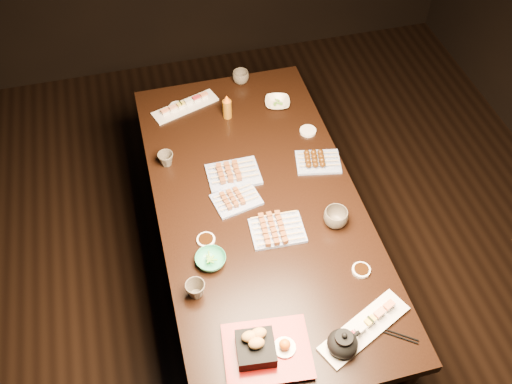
% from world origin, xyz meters
% --- Properties ---
extents(ground, '(5.00, 5.00, 0.00)m').
position_xyz_m(ground, '(0.00, 0.00, 0.00)').
color(ground, black).
rests_on(ground, ground).
extents(dining_table, '(0.92, 1.81, 0.75)m').
position_xyz_m(dining_table, '(0.00, 0.39, 0.38)').
color(dining_table, black).
rests_on(dining_table, ground).
extents(sushi_platter_near, '(0.40, 0.26, 0.05)m').
position_xyz_m(sushi_platter_near, '(0.23, -0.30, 0.77)').
color(sushi_platter_near, white).
rests_on(sushi_platter_near, dining_table).
extents(sushi_platter_far, '(0.36, 0.20, 0.04)m').
position_xyz_m(sushi_platter_far, '(-0.20, 1.10, 0.77)').
color(sushi_platter_far, white).
rests_on(sushi_platter_far, dining_table).
extents(yakitori_plate_center, '(0.23, 0.19, 0.05)m').
position_xyz_m(yakitori_plate_center, '(-0.09, 0.43, 0.78)').
color(yakitori_plate_center, '#828EB6').
rests_on(yakitori_plate_center, dining_table).
extents(yakitori_plate_right, '(0.24, 0.18, 0.06)m').
position_xyz_m(yakitori_plate_right, '(0.04, 0.22, 0.78)').
color(yakitori_plate_right, '#828EB6').
rests_on(yakitori_plate_right, dining_table).
extents(yakitori_plate_left, '(0.24, 0.18, 0.06)m').
position_xyz_m(yakitori_plate_left, '(-0.07, 0.58, 0.78)').
color(yakitori_plate_left, '#828EB6').
rests_on(yakitori_plate_left, dining_table).
extents(tsukune_plate, '(0.23, 0.19, 0.05)m').
position_xyz_m(tsukune_plate, '(0.34, 0.56, 0.78)').
color(tsukune_plate, '#828EB6').
rests_on(tsukune_plate, dining_table).
extents(edamame_bowl_green, '(0.15, 0.15, 0.04)m').
position_xyz_m(edamame_bowl_green, '(-0.27, 0.14, 0.77)').
color(edamame_bowl_green, '#329B6D').
rests_on(edamame_bowl_green, dining_table).
extents(edamame_bowl_cream, '(0.16, 0.16, 0.03)m').
position_xyz_m(edamame_bowl_cream, '(0.26, 1.00, 0.77)').
color(edamame_bowl_cream, '#FAEBCC').
rests_on(edamame_bowl_cream, dining_table).
extents(tempura_tray, '(0.34, 0.29, 0.12)m').
position_xyz_m(tempura_tray, '(-0.15, -0.30, 0.81)').
color(tempura_tray, black).
rests_on(tempura_tray, dining_table).
extents(teacup_near_left, '(0.10, 0.10, 0.07)m').
position_xyz_m(teacup_near_left, '(-0.35, 0.01, 0.79)').
color(teacup_near_left, '#4C443A').
rests_on(teacup_near_left, dining_table).
extents(teacup_mid_right, '(0.13, 0.13, 0.08)m').
position_xyz_m(teacup_mid_right, '(0.29, 0.20, 0.79)').
color(teacup_mid_right, '#4C443A').
rests_on(teacup_mid_right, dining_table).
extents(teacup_far_left, '(0.08, 0.08, 0.07)m').
position_xyz_m(teacup_far_left, '(-0.36, 0.73, 0.78)').
color(teacup_far_left, '#4C443A').
rests_on(teacup_far_left, dining_table).
extents(teacup_far_right, '(0.11, 0.11, 0.07)m').
position_xyz_m(teacup_far_right, '(0.12, 1.23, 0.78)').
color(teacup_far_right, '#4C443A').
rests_on(teacup_far_right, dining_table).
extents(teapot, '(0.17, 0.17, 0.11)m').
position_xyz_m(teapot, '(0.12, -0.35, 0.81)').
color(teapot, black).
rests_on(teapot, dining_table).
extents(condiment_bottle, '(0.06, 0.06, 0.14)m').
position_xyz_m(condiment_bottle, '(-0.01, 0.98, 0.82)').
color(condiment_bottle, brown).
rests_on(condiment_bottle, dining_table).
extents(sauce_dish_west, '(0.09, 0.09, 0.01)m').
position_xyz_m(sauce_dish_west, '(-0.27, 0.25, 0.76)').
color(sauce_dish_west, white).
rests_on(sauce_dish_west, dining_table).
extents(sauce_dish_east, '(0.10, 0.10, 0.01)m').
position_xyz_m(sauce_dish_east, '(0.35, 0.77, 0.76)').
color(sauce_dish_east, white).
rests_on(sauce_dish_east, dining_table).
extents(sauce_dish_se, '(0.09, 0.09, 0.01)m').
position_xyz_m(sauce_dish_se, '(0.31, -0.06, 0.76)').
color(sauce_dish_se, white).
rests_on(sauce_dish_se, dining_table).
extents(sauce_dish_nw, '(0.10, 0.10, 0.01)m').
position_xyz_m(sauce_dish_nw, '(-0.25, 1.11, 0.76)').
color(sauce_dish_nw, white).
rests_on(sauce_dish_nw, dining_table).
extents(chopsticks_near, '(0.18, 0.15, 0.01)m').
position_xyz_m(chopsticks_near, '(-0.17, -0.27, 0.75)').
color(chopsticks_near, black).
rests_on(chopsticks_near, dining_table).
extents(chopsticks_se, '(0.20, 0.15, 0.01)m').
position_xyz_m(chopsticks_se, '(0.31, -0.34, 0.75)').
color(chopsticks_se, black).
rests_on(chopsticks_se, dining_table).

